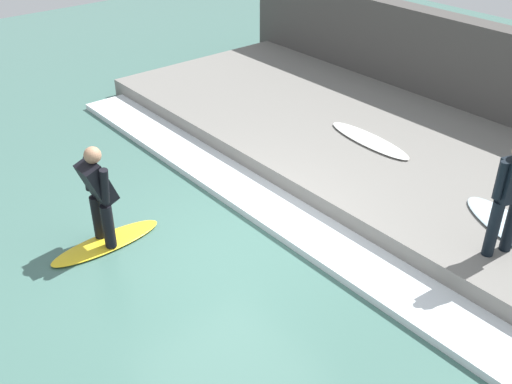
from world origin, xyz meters
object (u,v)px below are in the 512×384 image
object	(u,v)px
surfboard_waiting_near	(511,228)
surfboard_spare	(369,140)
surfer_waiting_near	(511,193)
surfer_riding	(98,191)
surfboard_riding	(106,243)

from	to	relation	value
surfboard_waiting_near	surfboard_spare	distance (m)	3.09
surfer_waiting_near	surfboard_spare	world-z (taller)	surfer_waiting_near
surfer_riding	surfer_waiting_near	world-z (taller)	surfer_waiting_near
surfboard_riding	surfer_waiting_near	world-z (taller)	surfer_waiting_near
surfboard_riding	surfer_riding	xyz separation A→B (m)	(-0.00, 0.00, 0.85)
surfer_waiting_near	surfboard_waiting_near	world-z (taller)	surfer_waiting_near
surfboard_riding	surfboard_waiting_near	bearing A→B (deg)	-41.34
surfboard_riding	surfboard_spare	bearing A→B (deg)	-7.87
surfboard_riding	surfer_riding	distance (m)	0.85
surfboard_waiting_near	surfboard_spare	bearing A→B (deg)	79.29
surfer_riding	surfboard_spare	bearing A→B (deg)	-7.87
surfer_waiting_near	surfboard_waiting_near	bearing A→B (deg)	13.01
surfer_waiting_near	surfboard_riding	bearing A→B (deg)	133.21
surfboard_riding	surfboard_spare	size ratio (longest dim) A/B	0.91
surfer_waiting_near	surfboard_spare	distance (m)	3.48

